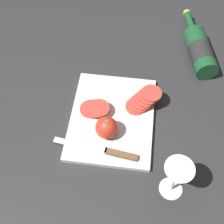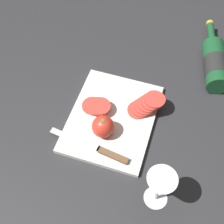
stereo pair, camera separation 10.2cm
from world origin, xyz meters
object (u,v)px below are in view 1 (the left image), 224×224
at_px(knife, 112,152).
at_px(tomato_slice_stack_near, 95,109).
at_px(whole_tomato, 106,128).
at_px(tomato_slice_stack_far, 143,100).
at_px(wine_bottle, 200,50).
at_px(wine_glass, 177,175).

relative_size(knife, tomato_slice_stack_near, 2.64).
xyz_separation_m(whole_tomato, tomato_slice_stack_near, (0.08, 0.05, -0.02)).
relative_size(whole_tomato, tomato_slice_stack_near, 0.71).
height_order(tomato_slice_stack_near, tomato_slice_stack_far, tomato_slice_stack_far).
relative_size(tomato_slice_stack_near, tomato_slice_stack_far, 0.88).
distance_m(whole_tomato, tomato_slice_stack_near, 0.10).
distance_m(knife, tomato_slice_stack_near, 0.17).
xyz_separation_m(wine_bottle, knife, (-0.46, 0.28, -0.02)).
xyz_separation_m(wine_glass, knife, (0.09, 0.19, -0.08)).
bearing_deg(whole_tomato, wine_glass, -125.51).
bearing_deg(wine_glass, wine_bottle, -9.52).
relative_size(knife, tomato_slice_stack_far, 2.32).
distance_m(whole_tomato, knife, 0.08).
xyz_separation_m(wine_bottle, whole_tomato, (-0.39, 0.30, 0.01)).
bearing_deg(whole_tomato, tomato_slice_stack_near, 32.46).
xyz_separation_m(wine_glass, tomato_slice_stack_far, (0.28, 0.10, -0.06)).
height_order(wine_glass, tomato_slice_stack_far, wine_glass).
bearing_deg(wine_glass, whole_tomato, 54.49).
height_order(knife, tomato_slice_stack_far, tomato_slice_stack_far).
height_order(knife, tomato_slice_stack_near, tomato_slice_stack_near).
height_order(wine_bottle, knife, wine_bottle).
height_order(wine_bottle, whole_tomato, whole_tomato).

